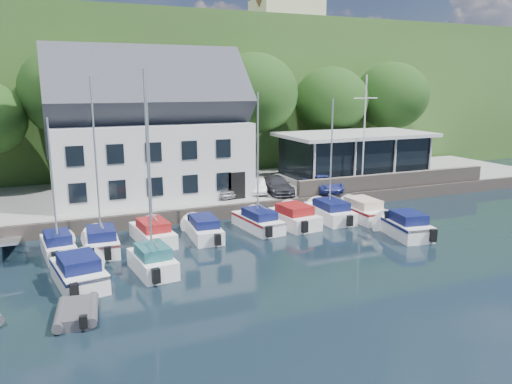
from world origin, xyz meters
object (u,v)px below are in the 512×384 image
car_white (257,186)px  flagpole (364,133)px  boat_r1_6 (331,157)px  car_silver (216,189)px  boat_r2_0 (79,270)px  boat_r1_2 (150,172)px  boat_r1_5 (293,215)px  boat_r1_1 (97,175)px  boat_r2_4 (405,224)px  boat_r1_3 (203,227)px  dinghy_1 (77,311)px  car_dgrey (277,185)px  boat_r1_0 (52,181)px  club_pavilion (354,156)px  car_blue (323,183)px  boat_r1_7 (361,208)px  harbor_building (149,138)px  boat_r1_4 (258,165)px  boat_r2_1 (149,185)px

car_white → flagpole: bearing=4.1°
boat_r1_6 → car_silver: bearing=138.5°
flagpole → boat_r2_0: size_ratio=1.58×
boat_r1_2 → boat_r1_5: boat_r1_2 is taller
boat_r1_1 → boat_r1_2: 3.08m
boat_r2_4 → boat_r2_0: bearing=-170.5°
boat_r1_3 → boat_r1_6: size_ratio=0.70×
boat_r1_6 → boat_r2_4: bearing=-63.4°
car_silver → boat_r1_6: bearing=-61.9°
flagpole → boat_r1_6: bearing=-143.1°
boat_r1_3 → dinghy_1: boat_r1_3 is taller
car_dgrey → boat_r1_1: boat_r1_1 is taller
boat_r1_0 → boat_r1_1: boat_r1_1 is taller
boat_r2_4 → club_pavilion: bearing=78.0°
car_blue → boat_r1_1: 18.51m
boat_r1_7 → boat_r2_4: (0.15, -4.55, 0.03)m
car_silver → dinghy_1: car_silver is taller
boat_r1_5 → boat_r1_7: boat_r1_5 is taller
car_white → harbor_building: bearing=177.8°
boat_r1_4 → boat_r1_5: boat_r1_4 is taller
harbor_building → car_white: (7.71, -2.58, -3.79)m
boat_r1_4 → car_silver: bearing=90.8°
boat_r2_1 → harbor_building: bearing=72.3°
boat_r2_0 → boat_r2_1: size_ratio=0.63×
club_pavilion → boat_r1_4: size_ratio=1.56×
boat_r1_0 → car_blue: bearing=8.6°
boat_r2_1 → boat_r2_4: bearing=-6.4°
car_white → car_dgrey: 1.57m
boat_r2_4 → harbor_building: bearing=142.4°
harbor_building → boat_r1_5: 12.58m
boat_r1_0 → boat_r1_3: 9.06m
car_blue → dinghy_1: bearing=-139.2°
car_silver → boat_r2_0: 15.51m
boat_r1_1 → boat_r2_1: 4.76m
car_white → boat_r1_5: car_white is taller
harbor_building → boat_r1_4: bearing=-59.4°
car_white → boat_r1_1: (-12.44, -6.77, 2.87)m
boat_r1_7 → boat_r2_4: size_ratio=1.17×
boat_r2_4 → boat_r2_1: bearing=-171.2°
boat_r1_2 → boat_r1_3: boat_r1_2 is taller
car_white → dinghy_1: 20.69m
car_blue → boat_r1_1: boat_r1_1 is taller
boat_r1_0 → harbor_building: bearing=46.8°
car_silver → car_dgrey: size_ratio=0.81×
car_blue → boat_r1_5: 7.17m
boat_r2_0 → boat_r2_1: boat_r2_1 is taller
boat_r1_4 → boat_r1_2: bearing=173.9°
car_silver → harbor_building: bearing=130.5°
car_dgrey → boat_r1_5: car_dgrey is taller
harbor_building → boat_r1_4: harbor_building is taller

